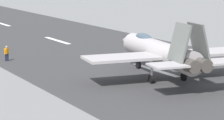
% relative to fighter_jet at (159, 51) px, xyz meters
% --- Properties ---
extents(ground_plane, '(400.00, 400.00, 0.00)m').
position_rel_fighter_jet_xyz_m(ground_plane, '(2.44, -1.78, -2.50)').
color(ground_plane, slate).
extents(runway_strip, '(240.00, 26.00, 0.02)m').
position_rel_fighter_jet_xyz_m(runway_strip, '(2.42, -1.78, -2.49)').
color(runway_strip, '#373637').
rests_on(runway_strip, ground).
extents(fighter_jet, '(17.78, 15.17, 5.71)m').
position_rel_fighter_jet_xyz_m(fighter_jet, '(0.00, 0.00, 0.00)').
color(fighter_jet, '#AEA8A9').
rests_on(fighter_jet, ground).
extents(crew_person, '(0.48, 0.59, 1.69)m').
position_rel_fighter_jet_xyz_m(crew_person, '(15.45, 9.51, -1.66)').
color(crew_person, '#1E2338').
rests_on(crew_person, ground).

